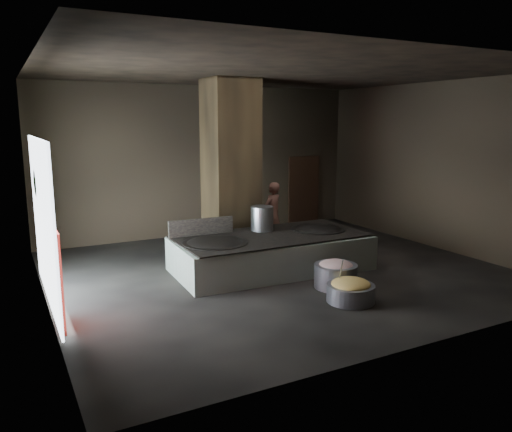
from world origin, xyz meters
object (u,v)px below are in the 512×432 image
stock_pot (262,218)px  meat_basin (336,276)px  cook (272,213)px  hearth_platform (271,253)px  wok_left (215,246)px  veg_basin (351,293)px  wok_right (318,232)px

stock_pot → meat_basin: bearing=-77.3°
stock_pot → cook: size_ratio=0.33×
hearth_platform → cook: 2.55m
wok_left → stock_pot: (1.50, 0.60, 0.38)m
cook → veg_basin: bearing=56.0°
wok_right → meat_basin: bearing=-113.4°
stock_pot → cook: bearing=53.3°
wok_left → meat_basin: size_ratio=1.57×
stock_pot → meat_basin: stock_pot is taller
meat_basin → wok_left: bearing=139.8°
stock_pot → veg_basin: size_ratio=0.63×
meat_basin → wok_right: bearing=66.6°
hearth_platform → wok_right: bearing=4.4°
cook → veg_basin: (-0.94, -4.75, -0.71)m
wok_right → veg_basin: wok_right is taller
veg_basin → meat_basin: 0.87m
meat_basin → veg_basin: bearing=-107.0°
wok_left → veg_basin: (1.77, -2.53, -0.58)m
wok_left → veg_basin: wok_left is taller
stock_pot → cook: 2.03m
stock_pot → veg_basin: 3.29m
wok_right → stock_pot: bearing=159.0°
hearth_platform → wok_right: 1.40m
wok_right → cook: (-0.10, 2.12, 0.13)m
veg_basin → meat_basin: meat_basin is taller
wok_left → veg_basin: size_ratio=1.53×
stock_pot → veg_basin: stock_pot is taller
cook → stock_pot: bearing=30.5°
cook → meat_basin: (-0.69, -3.93, -0.64)m
wok_right → hearth_platform: bearing=-177.9°
hearth_platform → wok_left: (-1.45, -0.05, 0.36)m
hearth_platform → veg_basin: size_ratio=4.86×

